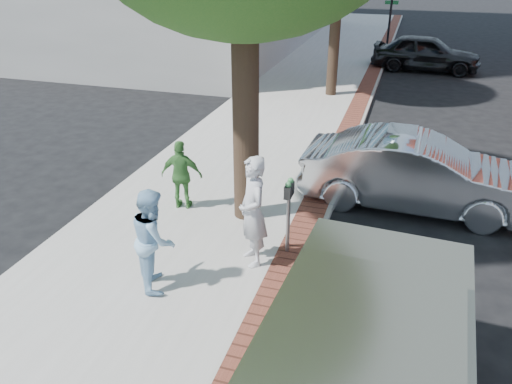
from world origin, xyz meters
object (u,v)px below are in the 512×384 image
at_px(person_gray, 253,212).
at_px(sedan_silver, 416,173).
at_px(person_officer, 154,239).
at_px(bg_car, 426,53).
at_px(parking_meter, 289,201).
at_px(person_green, 182,175).

bearing_deg(person_gray, sedan_silver, 106.43).
xyz_separation_m(person_officer, sedan_silver, (4.03, 4.47, -0.21)).
bearing_deg(bg_car, person_officer, 170.67).
bearing_deg(parking_meter, bg_car, 82.28).
height_order(person_gray, person_green, person_gray).
xyz_separation_m(parking_meter, person_gray, (-0.52, -0.50, -0.04)).
distance_m(parking_meter, person_gray, 0.72).
relative_size(person_green, bg_car, 0.32).
bearing_deg(person_green, person_gray, 134.61).
bearing_deg(person_green, sedan_silver, -167.76).
relative_size(person_gray, person_officer, 1.16).
bearing_deg(bg_car, parking_meter, 175.49).
xyz_separation_m(person_green, bg_car, (4.93, 16.16, -0.09)).
bearing_deg(sedan_silver, bg_car, 1.41).
xyz_separation_m(person_officer, person_green, (-0.75, 2.66, -0.11)).
distance_m(person_officer, sedan_silver, 6.02).
xyz_separation_m(parking_meter, sedan_silver, (2.18, 2.87, -0.39)).
bearing_deg(bg_car, sedan_silver, -177.41).
bearing_deg(person_green, parking_meter, 149.36).
bearing_deg(person_green, bg_car, -115.57).
bearing_deg(sedan_silver, person_gray, 143.38).
relative_size(person_officer, sedan_silver, 0.35).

